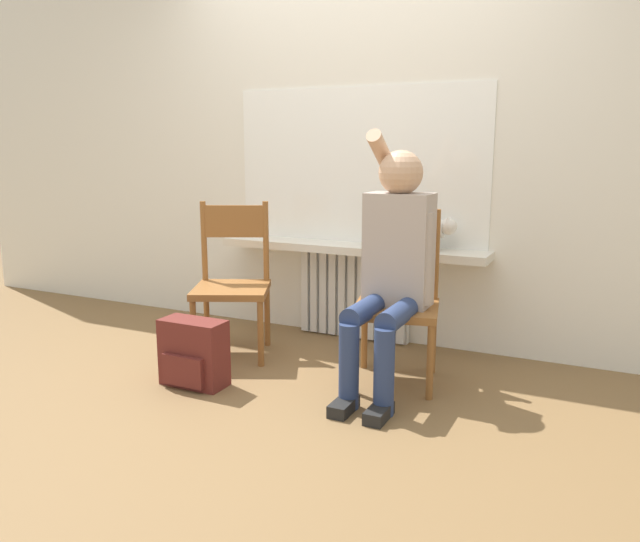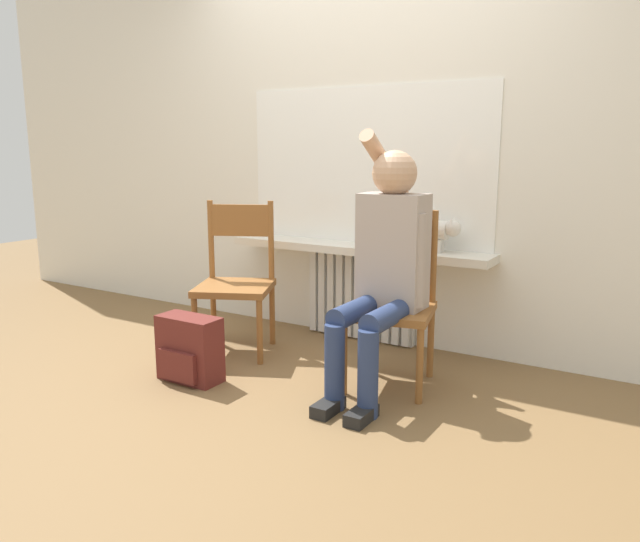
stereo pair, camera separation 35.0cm
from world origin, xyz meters
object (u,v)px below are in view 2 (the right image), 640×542
at_px(chair_left, 236,278).
at_px(backpack, 189,349).
at_px(chair_right, 392,300).
at_px(cat, 430,229).
at_px(person, 386,260).

relative_size(chair_left, backpack, 2.58).
distance_m(chair_right, cat, 0.63).
bearing_deg(chair_left, cat, 2.83).
xyz_separation_m(chair_right, person, (0.01, -0.11, 0.23)).
bearing_deg(chair_right, person, -97.48).
distance_m(cat, backpack, 1.55).
distance_m(person, cat, 0.66).
relative_size(person, cat, 2.68).
distance_m(person, backpack, 1.17).
xyz_separation_m(chair_left, cat, (1.04, 0.55, 0.31)).
bearing_deg(backpack, cat, 49.65).
height_order(chair_left, person, person).
relative_size(person, backpack, 3.75).
bearing_deg(cat, chair_right, -88.49).
height_order(chair_right, cat, chair_right).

